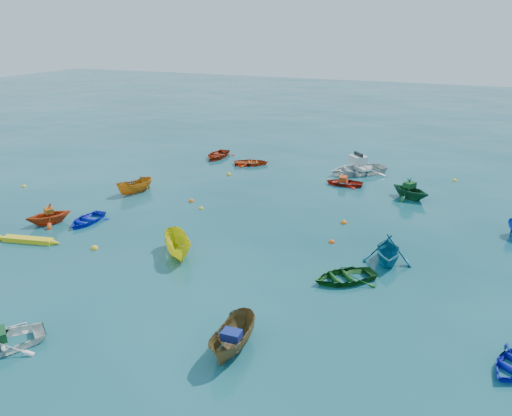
% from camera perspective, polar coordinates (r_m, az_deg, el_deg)
% --- Properties ---
extents(ground, '(160.00, 160.00, 0.00)m').
position_cam_1_polar(ground, '(26.05, -4.31, -4.38)').
color(ground, '#093D44').
rests_on(ground, ground).
extents(dinghy_blue_sw, '(1.96, 2.70, 0.55)m').
position_cam_1_polar(dinghy_blue_sw, '(30.59, -18.76, -1.58)').
color(dinghy_blue_sw, '#1021C8').
rests_on(dinghy_blue_sw, ground).
extents(sampan_brown_mid, '(1.25, 3.02, 1.15)m').
position_cam_1_polar(sampan_brown_mid, '(18.43, -2.58, -15.94)').
color(sampan_brown_mid, brown).
rests_on(sampan_brown_mid, ground).
extents(dinghy_orange_w, '(3.13, 3.22, 1.29)m').
position_cam_1_polar(dinghy_orange_w, '(31.21, -22.50, -1.65)').
color(dinghy_orange_w, '#CD3F13').
rests_on(dinghy_orange_w, ground).
extents(sampan_yellow_mid, '(2.92, 3.13, 1.21)m').
position_cam_1_polar(sampan_yellow_mid, '(25.31, -8.82, -5.37)').
color(sampan_yellow_mid, yellow).
rests_on(sampan_yellow_mid, ground).
extents(dinghy_green_e, '(3.62, 3.53, 0.61)m').
position_cam_1_polar(dinghy_green_e, '(23.06, 10.05, -8.17)').
color(dinghy_green_e, '#114B16').
rests_on(dinghy_green_e, ground).
extents(dinghy_cyan_se, '(2.84, 3.15, 1.46)m').
position_cam_1_polar(dinghy_cyan_se, '(25.21, 14.71, -5.94)').
color(dinghy_cyan_se, '#166888').
rests_on(dinghy_cyan_se, ground).
extents(dinghy_red_nw, '(3.37, 2.99, 0.58)m').
position_cam_1_polar(dinghy_red_nw, '(40.79, -0.54, 4.97)').
color(dinghy_red_nw, '#BE3D0F').
rests_on(dinghy_red_nw, ground).
extents(sampan_orange_n, '(1.95, 2.92, 1.06)m').
position_cam_1_polar(sampan_orange_n, '(34.97, -13.62, 1.70)').
color(sampan_orange_n, '#C47012').
rests_on(sampan_orange_n, ground).
extents(dinghy_green_n, '(3.50, 3.36, 1.42)m').
position_cam_1_polar(dinghy_green_n, '(34.47, 17.13, 1.08)').
color(dinghy_green_n, '#114B27').
rests_on(dinghy_green_n, ground).
extents(dinghy_red_ne, '(2.77, 2.08, 0.55)m').
position_cam_1_polar(dinghy_red_ne, '(36.23, 10.04, 2.62)').
color(dinghy_red_ne, '#A51A0D').
rests_on(dinghy_red_ne, ground).
extents(dinghy_red_far, '(2.41, 3.30, 0.67)m').
position_cam_1_polar(dinghy_red_far, '(43.13, -4.42, 5.78)').
color(dinghy_red_far, '#A6290D').
rests_on(dinghy_red_far, ground).
extents(kayak_yellow, '(3.48, 1.22, 0.34)m').
position_cam_1_polar(kayak_yellow, '(29.08, -24.57, -3.56)').
color(kayak_yellow, yellow).
rests_on(kayak_yellow, ground).
extents(motorboat_white, '(5.54, 5.44, 1.54)m').
position_cam_1_polar(motorboat_white, '(39.21, 11.48, 3.91)').
color(motorboat_white, silver).
rests_on(motorboat_white, ground).
extents(tarp_blue_a, '(0.68, 0.53, 0.32)m').
position_cam_1_polar(tarp_blue_a, '(17.89, -2.81, -14.32)').
color(tarp_blue_a, navy).
rests_on(tarp_blue_a, sampan_brown_mid).
extents(tarp_orange_a, '(0.74, 0.71, 0.29)m').
position_cam_1_polar(tarp_orange_a, '(30.94, -22.61, -0.27)').
color(tarp_orange_a, '#B15412').
rests_on(tarp_orange_a, dinghy_orange_w).
extents(tarp_green_b, '(0.86, 0.93, 0.36)m').
position_cam_1_polar(tarp_green_b, '(34.25, 17.15, 2.53)').
color(tarp_green_b, '#11461A').
rests_on(tarp_green_b, dinghy_green_n).
extents(tarp_orange_b, '(0.58, 0.74, 0.34)m').
position_cam_1_polar(tarp_orange_b, '(36.11, 9.93, 3.31)').
color(tarp_orange_b, '#C33D14').
rests_on(tarp_orange_b, dinghy_red_ne).
extents(buoy_ye_a, '(0.39, 0.39, 0.39)m').
position_cam_1_polar(buoy_ye_a, '(27.01, -17.97, -4.46)').
color(buoy_ye_a, yellow).
rests_on(buoy_ye_a, ground).
extents(buoy_or_b, '(0.33, 0.33, 0.33)m').
position_cam_1_polar(buoy_or_b, '(26.71, 8.63, -3.92)').
color(buoy_or_b, '#FF530D').
rests_on(buoy_or_b, ground).
extents(buoy_ye_b, '(0.30, 0.30, 0.30)m').
position_cam_1_polar(buoy_ye_b, '(38.90, -24.98, 2.22)').
color(buoy_ye_b, yellow).
rests_on(buoy_ye_b, ground).
extents(buoy_or_c, '(0.36, 0.36, 0.36)m').
position_cam_1_polar(buoy_or_c, '(32.59, -7.41, 0.73)').
color(buoy_or_c, orange).
rests_on(buoy_or_c, ground).
extents(buoy_ye_c, '(0.29, 0.29, 0.29)m').
position_cam_1_polar(buoy_ye_c, '(31.26, -6.27, -0.10)').
color(buoy_ye_c, yellow).
rests_on(buoy_ye_c, ground).
extents(buoy_or_d, '(0.38, 0.38, 0.38)m').
position_cam_1_polar(buoy_or_d, '(29.32, 9.99, -1.72)').
color(buoy_or_d, orange).
rests_on(buoy_or_d, ground).
extents(buoy_ye_d, '(0.37, 0.37, 0.37)m').
position_cam_1_polar(buoy_ye_d, '(38.08, -3.12, 3.80)').
color(buoy_ye_d, yellow).
rests_on(buoy_ye_d, ground).
extents(buoy_or_e, '(0.36, 0.36, 0.36)m').
position_cam_1_polar(buoy_or_e, '(36.45, 17.18, 2.12)').
color(buoy_or_e, orange).
rests_on(buoy_or_e, ground).
extents(buoy_ye_e, '(0.32, 0.32, 0.32)m').
position_cam_1_polar(buoy_ye_e, '(39.36, 21.76, 2.89)').
color(buoy_ye_e, yellow).
rests_on(buoy_ye_e, ground).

